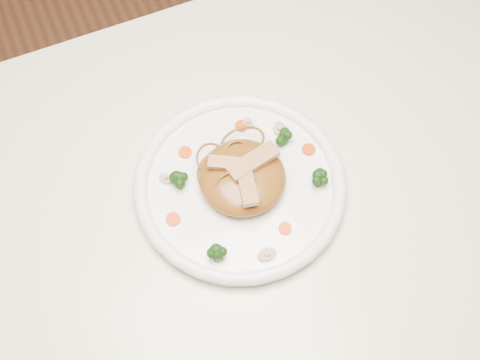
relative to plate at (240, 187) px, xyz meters
name	(u,v)px	position (x,y,z in m)	size (l,w,h in m)	color
ground	(231,337)	(-0.04, -0.03, -0.76)	(4.00, 4.00, 0.00)	brown
table	(226,240)	(-0.04, -0.03, -0.11)	(1.20, 0.80, 0.75)	beige
plate	(240,187)	(0.00, 0.00, 0.00)	(0.31, 0.31, 0.02)	white
noodle_mound	(242,177)	(0.00, 0.00, 0.03)	(0.13, 0.13, 0.04)	brown
chicken_a	(253,162)	(0.02, 0.00, 0.05)	(0.08, 0.02, 0.01)	tan
chicken_b	(229,164)	(-0.01, 0.02, 0.05)	(0.06, 0.02, 0.01)	tan
chicken_c	(247,184)	(0.00, -0.02, 0.05)	(0.07, 0.02, 0.01)	tan
broccoli_0	(283,137)	(0.09, 0.04, 0.02)	(0.03, 0.03, 0.03)	#10350B
broccoli_1	(179,180)	(-0.08, 0.03, 0.03)	(0.03, 0.03, 0.03)	#10350B
broccoli_2	(218,255)	(-0.07, -0.09, 0.02)	(0.03, 0.03, 0.03)	#10350B
broccoli_3	(318,178)	(0.10, -0.04, 0.02)	(0.03, 0.03, 0.03)	#10350B
carrot_0	(241,126)	(0.04, 0.09, 0.01)	(0.02, 0.02, 0.01)	#DE5208
carrot_1	(173,219)	(-0.11, -0.01, 0.01)	(0.02, 0.02, 0.01)	#DE5208
carrot_2	(309,149)	(0.12, 0.01, 0.01)	(0.02, 0.02, 0.01)	#DE5208
carrot_3	(185,152)	(-0.05, 0.08, 0.01)	(0.02, 0.02, 0.01)	#DE5208
carrot_4	(285,228)	(0.03, -0.09, 0.01)	(0.02, 0.02, 0.01)	#DE5208
mushroom_0	(267,255)	(-0.01, -0.11, 0.01)	(0.03, 0.03, 0.01)	beige
mushroom_1	(280,130)	(0.09, 0.06, 0.01)	(0.03, 0.03, 0.01)	beige
mushroom_2	(166,179)	(-0.10, 0.05, 0.01)	(0.02, 0.02, 0.01)	beige
mushroom_3	(248,123)	(0.05, 0.09, 0.01)	(0.02, 0.02, 0.01)	beige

